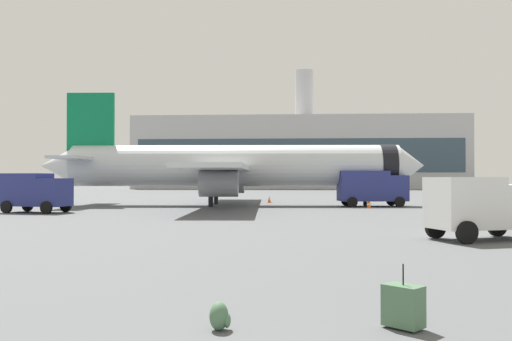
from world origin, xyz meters
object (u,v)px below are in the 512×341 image
object	(u,v)px
safety_cone_far	(269,199)
traveller_backpack	(220,317)
fuel_truck	(371,187)
cargo_van	(481,205)
airplane_at_gate	(233,166)
safety_cone_near	(369,200)
safety_cone_mid	(369,205)
rolling_suitcase	(403,306)
service_truck	(36,191)

from	to	relation	value
safety_cone_far	traveller_backpack	xyz separation A→B (m)	(0.90, -47.76, -0.10)
safety_cone_far	fuel_truck	bearing A→B (deg)	-36.78
fuel_truck	traveller_backpack	size ratio (longest dim) A/B	12.98
cargo_van	airplane_at_gate	bearing A→B (deg)	115.53
airplane_at_gate	safety_cone_near	size ratio (longest dim) A/B	44.14
safety_cone_mid	rolling_suitcase	xyz separation A→B (m)	(-4.79, -37.54, 0.10)
airplane_at_gate	rolling_suitcase	world-z (taller)	airplane_at_gate
airplane_at_gate	safety_cone_far	size ratio (longest dim) A/B	53.35
airplane_at_gate	safety_cone_near	distance (m)	13.88
fuel_truck	safety_cone_near	world-z (taller)	fuel_truck
airplane_at_gate	cargo_van	distance (m)	30.64
service_truck	traveller_backpack	xyz separation A→B (m)	(17.50, -30.35, -1.37)
safety_cone_near	traveller_backpack	distance (m)	46.08
safety_cone_mid	rolling_suitcase	bearing A→B (deg)	-97.27
service_truck	cargo_van	distance (m)	31.19
safety_cone_far	rolling_suitcase	distance (m)	47.64
airplane_at_gate	fuel_truck	bearing A→B (deg)	-4.05
safety_cone_mid	traveller_backpack	world-z (taller)	safety_cone_mid
cargo_van	traveller_backpack	world-z (taller)	cargo_van
rolling_suitcase	service_truck	bearing A→B (deg)	124.43
safety_cone_far	rolling_suitcase	world-z (taller)	rolling_suitcase
airplane_at_gate	safety_cone_mid	bearing A→B (deg)	-17.52
cargo_van	service_truck	bearing A→B (deg)	148.47
safety_cone_near	safety_cone_far	xyz separation A→B (m)	(-9.81, 2.56, -0.07)
airplane_at_gate	cargo_van	size ratio (longest dim) A/B	7.42
service_truck	cargo_van	size ratio (longest dim) A/B	1.07
safety_cone_near	service_truck	bearing A→B (deg)	-150.65
cargo_van	fuel_truck	bearing A→B (deg)	91.21
service_truck	fuel_truck	xyz separation A→B (m)	(26.02, 10.37, 0.16)
airplane_at_gate	safety_cone_near	world-z (taller)	airplane_at_gate
traveller_backpack	rolling_suitcase	bearing A→B (deg)	5.39
fuel_truck	safety_cone_mid	xyz separation A→B (m)	(-0.63, -2.89, -1.48)
service_truck	fuel_truck	world-z (taller)	fuel_truck
safety_cone_far	rolling_suitcase	bearing A→B (deg)	-85.18
service_truck	safety_cone_mid	distance (m)	26.50
safety_cone_near	rolling_suitcase	size ratio (longest dim) A/B	0.74
fuel_truck	safety_cone_near	bearing A→B (deg)	84.95
safety_cone_mid	rolling_suitcase	size ratio (longest dim) A/B	0.54
safety_cone_near	safety_cone_mid	size ratio (longest dim) A/B	1.37
rolling_suitcase	safety_cone_near	bearing A→B (deg)	82.62
airplane_at_gate	service_truck	size ratio (longest dim) A/B	6.93
service_truck	safety_cone_near	world-z (taller)	service_truck
rolling_suitcase	traveller_backpack	bearing A→B (deg)	-174.61
safety_cone_far	safety_cone_mid	bearing A→B (deg)	-48.49
safety_cone_near	rolling_suitcase	xyz separation A→B (m)	(-5.81, -44.91, -0.01)
service_truck	rolling_suitcase	world-z (taller)	service_truck
cargo_van	safety_cone_mid	world-z (taller)	cargo_van
service_truck	safety_cone_far	size ratio (longest dim) A/B	7.70
airplane_at_gate	safety_cone_mid	size ratio (longest dim) A/B	60.49
fuel_truck	safety_cone_far	size ratio (longest dim) A/B	9.31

